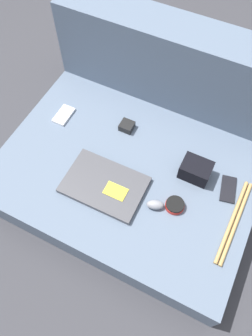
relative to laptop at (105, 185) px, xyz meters
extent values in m
plane|color=#38383D|center=(0.05, 0.11, -0.16)|extent=(8.00, 8.00, 0.00)
cube|color=slate|center=(0.05, 0.11, -0.09)|extent=(1.09, 0.77, 0.15)
cube|color=slate|center=(0.05, 0.59, 0.10)|extent=(1.09, 0.20, 0.53)
cube|color=#47474C|center=(0.00, 0.00, 0.00)|extent=(0.33, 0.23, 0.02)
cube|color=yellow|center=(0.06, -0.01, 0.01)|extent=(0.09, 0.06, 0.00)
ellipsoid|color=gray|center=(0.22, 0.01, 0.01)|extent=(0.08, 0.06, 0.04)
cylinder|color=red|center=(0.29, 0.04, 0.00)|extent=(0.08, 0.08, 0.02)
cylinder|color=black|center=(0.29, 0.04, 0.01)|extent=(0.07, 0.07, 0.01)
cube|color=silver|center=(-0.35, 0.24, -0.01)|extent=(0.06, 0.11, 0.01)
cube|color=black|center=(0.46, 0.21, -0.01)|extent=(0.08, 0.13, 0.01)
cube|color=black|center=(0.31, 0.22, 0.03)|extent=(0.12, 0.09, 0.08)
cube|color=black|center=(-0.05, 0.31, 0.01)|extent=(0.06, 0.06, 0.03)
cylinder|color=tan|center=(0.51, 0.09, 0.00)|extent=(0.02, 0.37, 0.01)
cylinder|color=tan|center=(0.53, 0.09, 0.00)|extent=(0.02, 0.37, 0.01)
camera|label=1|loc=(0.35, -0.51, 1.19)|focal=35.00mm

